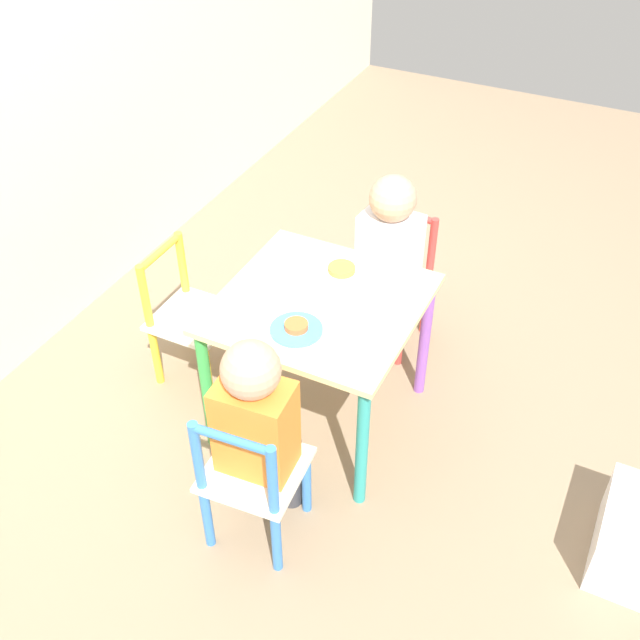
{
  "coord_description": "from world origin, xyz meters",
  "views": [
    {
      "loc": [
        -1.58,
        -0.77,
        1.87
      ],
      "look_at": [
        0.0,
        0.0,
        0.42
      ],
      "focal_mm": 42.0,
      "sensor_mm": 36.0,
      "label": 1
    }
  ],
  "objects_px": {
    "chair_blue": "(252,479)",
    "chair_yellow": "(189,318)",
    "storage_bin": "(637,538)",
    "child_right": "(387,252)",
    "plate_left": "(296,329)",
    "plate_right": "(342,272)",
    "kids_table": "(320,320)",
    "chair_red": "(392,282)",
    "child_left": "(258,422)"
  },
  "relations": [
    {
      "from": "chair_blue",
      "to": "chair_yellow",
      "type": "relative_size",
      "value": 1.0
    },
    {
      "from": "storage_bin",
      "to": "child_right",
      "type": "bearing_deg",
      "value": 60.8
    },
    {
      "from": "chair_yellow",
      "to": "plate_left",
      "type": "xyz_separation_m",
      "value": [
        -0.16,
        -0.5,
        0.26
      ]
    },
    {
      "from": "plate_left",
      "to": "plate_right",
      "type": "relative_size",
      "value": 0.8
    },
    {
      "from": "child_right",
      "to": "storage_bin",
      "type": "height_order",
      "value": "child_right"
    },
    {
      "from": "chair_blue",
      "to": "child_right",
      "type": "bearing_deg",
      "value": -94.62
    },
    {
      "from": "kids_table",
      "to": "chair_yellow",
      "type": "distance_m",
      "value": 0.53
    },
    {
      "from": "plate_right",
      "to": "chair_red",
      "type": "bearing_deg",
      "value": -8.02
    },
    {
      "from": "plate_left",
      "to": "storage_bin",
      "type": "bearing_deg",
      "value": -87.8
    },
    {
      "from": "chair_red",
      "to": "chair_yellow",
      "type": "distance_m",
      "value": 0.74
    },
    {
      "from": "chair_red",
      "to": "plate_left",
      "type": "bearing_deg",
      "value": -88.7
    },
    {
      "from": "storage_bin",
      "to": "kids_table",
      "type": "bearing_deg",
      "value": 83.71
    },
    {
      "from": "child_left",
      "to": "plate_left",
      "type": "bearing_deg",
      "value": -87.7
    },
    {
      "from": "child_left",
      "to": "plate_right",
      "type": "height_order",
      "value": "child_left"
    },
    {
      "from": "child_left",
      "to": "plate_right",
      "type": "distance_m",
      "value": 0.6
    },
    {
      "from": "child_left",
      "to": "plate_left",
      "type": "height_order",
      "value": "child_left"
    },
    {
      "from": "storage_bin",
      "to": "chair_yellow",
      "type": "bearing_deg",
      "value": 85.67
    },
    {
      "from": "chair_blue",
      "to": "chair_yellow",
      "type": "xyz_separation_m",
      "value": [
        0.5,
        0.54,
        0.0
      ]
    },
    {
      "from": "chair_blue",
      "to": "plate_left",
      "type": "distance_m",
      "value": 0.43
    },
    {
      "from": "chair_red",
      "to": "child_right",
      "type": "bearing_deg",
      "value": -90.0
    },
    {
      "from": "chair_blue",
      "to": "child_left",
      "type": "bearing_deg",
      "value": -90.0
    },
    {
      "from": "kids_table",
      "to": "chair_red",
      "type": "bearing_deg",
      "value": -5.58
    },
    {
      "from": "kids_table",
      "to": "child_right",
      "type": "distance_m",
      "value": 0.44
    },
    {
      "from": "kids_table",
      "to": "child_right",
      "type": "relative_size",
      "value": 0.85
    },
    {
      "from": "chair_blue",
      "to": "plate_right",
      "type": "xyz_separation_m",
      "value": [
        0.65,
        0.04,
        0.26
      ]
    },
    {
      "from": "child_left",
      "to": "storage_bin",
      "type": "bearing_deg",
      "value": -166.26
    },
    {
      "from": "chair_blue",
      "to": "child_left",
      "type": "relative_size",
      "value": 0.73
    },
    {
      "from": "chair_red",
      "to": "storage_bin",
      "type": "height_order",
      "value": "chair_red"
    },
    {
      "from": "storage_bin",
      "to": "plate_right",
      "type": "bearing_deg",
      "value": 75.47
    },
    {
      "from": "child_right",
      "to": "storage_bin",
      "type": "xyz_separation_m",
      "value": [
        -0.55,
        -0.99,
        -0.32
      ]
    },
    {
      "from": "chair_yellow",
      "to": "plate_left",
      "type": "relative_size",
      "value": 3.32
    },
    {
      "from": "chair_yellow",
      "to": "plate_right",
      "type": "relative_size",
      "value": 2.67
    },
    {
      "from": "plate_right",
      "to": "child_left",
      "type": "bearing_deg",
      "value": -176.81
    },
    {
      "from": "chair_red",
      "to": "chair_yellow",
      "type": "xyz_separation_m",
      "value": [
        -0.5,
        0.55,
        0.0
      ]
    },
    {
      "from": "chair_yellow",
      "to": "plate_left",
      "type": "bearing_deg",
      "value": -106.96
    },
    {
      "from": "chair_yellow",
      "to": "storage_bin",
      "type": "distance_m",
      "value": 1.54
    },
    {
      "from": "child_left",
      "to": "plate_right",
      "type": "relative_size",
      "value": 3.66
    },
    {
      "from": "child_left",
      "to": "storage_bin",
      "type": "height_order",
      "value": "child_left"
    },
    {
      "from": "plate_right",
      "to": "child_right",
      "type": "bearing_deg",
      "value": -8.54
    },
    {
      "from": "kids_table",
      "to": "storage_bin",
      "type": "distance_m",
      "value": 1.08
    },
    {
      "from": "chair_red",
      "to": "plate_right",
      "type": "bearing_deg",
      "value": -92.44
    },
    {
      "from": "kids_table",
      "to": "plate_right",
      "type": "height_order",
      "value": "plate_right"
    },
    {
      "from": "child_right",
      "to": "child_left",
      "type": "bearing_deg",
      "value": -85.06
    },
    {
      "from": "child_left",
      "to": "child_right",
      "type": "bearing_deg",
      "value": -94.94
    },
    {
      "from": "kids_table",
      "to": "plate_right",
      "type": "xyz_separation_m",
      "value": [
        0.15,
        0.0,
        0.08
      ]
    },
    {
      "from": "kids_table",
      "to": "chair_blue",
      "type": "relative_size",
      "value": 1.17
    },
    {
      "from": "kids_table",
      "to": "chair_red",
      "type": "xyz_separation_m",
      "value": [
        0.5,
        -0.05,
        -0.17
      ]
    },
    {
      "from": "storage_bin",
      "to": "chair_red",
      "type": "bearing_deg",
      "value": 58.0
    },
    {
      "from": "chair_red",
      "to": "plate_left",
      "type": "xyz_separation_m",
      "value": [
        -0.65,
        0.05,
        0.26
      ]
    },
    {
      "from": "kids_table",
      "to": "child_right",
      "type": "bearing_deg",
      "value": -5.58
    }
  ]
}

